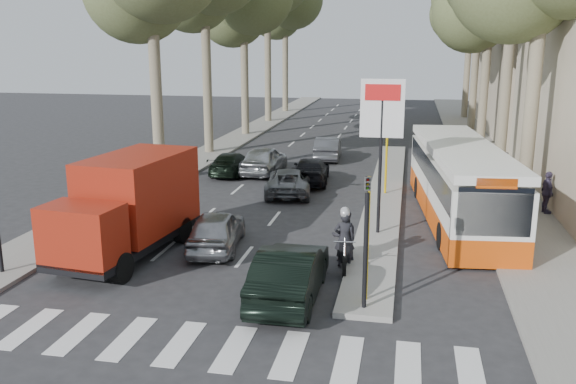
# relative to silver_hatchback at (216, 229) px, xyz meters

# --- Properties ---
(ground) EXTENTS (120.00, 120.00, 0.00)m
(ground) POSITION_rel_silver_hatchback_xyz_m (2.03, -2.61, -0.67)
(ground) COLOR #28282B
(ground) RESTS_ON ground
(sidewalk_right) EXTENTS (3.20, 70.00, 0.12)m
(sidewalk_right) POSITION_rel_silver_hatchback_xyz_m (10.63, 22.39, -0.61)
(sidewalk_right) COLOR gray
(sidewalk_right) RESTS_ON ground
(median_left) EXTENTS (2.40, 64.00, 0.12)m
(median_left) POSITION_rel_silver_hatchback_xyz_m (-5.97, 25.39, -0.61)
(median_left) COLOR gray
(median_left) RESTS_ON ground
(traffic_island) EXTENTS (1.50, 26.00, 0.16)m
(traffic_island) POSITION_rel_silver_hatchback_xyz_m (5.28, 8.39, -0.59)
(traffic_island) COLOR gray
(traffic_island) RESTS_ON ground
(building_far) EXTENTS (11.00, 20.00, 16.00)m
(building_far) POSITION_rel_silver_hatchback_xyz_m (17.53, 31.39, 7.33)
(building_far) COLOR #B7A88E
(building_far) RESTS_ON ground
(billboard) EXTENTS (1.50, 12.10, 5.60)m
(billboard) POSITION_rel_silver_hatchback_xyz_m (5.28, 2.39, 3.03)
(billboard) COLOR yellow
(billboard) RESTS_ON ground
(traffic_light_island) EXTENTS (0.16, 0.41, 3.60)m
(traffic_light_island) POSITION_rel_silver_hatchback_xyz_m (5.28, -4.11, 1.82)
(traffic_light_island) COLOR black
(traffic_light_island) RESTS_ON ground
(tree_l_e) EXTENTS (7.40, 7.20, 14.49)m
(tree_l_e) POSITION_rel_silver_hatchback_xyz_m (-5.94, 41.50, 10.06)
(tree_l_e) COLOR #6B604C
(tree_l_e) RESTS_ON ground
(tree_r_e) EXTENTS (7.40, 7.20, 14.10)m
(tree_r_e) POSITION_rel_silver_hatchback_xyz_m (11.26, 39.50, 9.71)
(tree_r_e) COLOR #6B604C
(tree_r_e) RESTS_ON ground
(silver_hatchback) EXTENTS (2.07, 4.11, 1.34)m
(silver_hatchback) POSITION_rel_silver_hatchback_xyz_m (0.00, 0.00, 0.00)
(silver_hatchback) COLOR #929499
(silver_hatchback) RESTS_ON ground
(dark_hatchback) EXTENTS (1.60, 4.52, 1.48)m
(dark_hatchback) POSITION_rel_silver_hatchback_xyz_m (3.23, -3.58, 0.07)
(dark_hatchback) COLOR black
(dark_hatchback) RESTS_ON ground
(queue_car_a) EXTENTS (2.53, 4.52, 1.19)m
(queue_car_a) POSITION_rel_silver_hatchback_xyz_m (0.93, 7.98, -0.07)
(queue_car_a) COLOR #505458
(queue_car_a) RESTS_ON ground
(queue_car_b) EXTENTS (2.13, 4.44, 1.25)m
(queue_car_b) POSITION_rel_silver_hatchback_xyz_m (1.53, 10.39, -0.05)
(queue_car_b) COLOR black
(queue_car_b) RESTS_ON ground
(queue_car_c) EXTENTS (1.94, 4.47, 1.50)m
(queue_car_c) POSITION_rel_silver_hatchback_xyz_m (-1.26, 12.15, 0.08)
(queue_car_c) COLOR #A7AAAF
(queue_car_c) RESTS_ON ground
(queue_car_d) EXTENTS (1.66, 4.14, 1.34)m
(queue_car_d) POSITION_rel_silver_hatchback_xyz_m (1.53, 16.84, -0.00)
(queue_car_d) COLOR #505158
(queue_car_d) RESTS_ON ground
(queue_car_e) EXTENTS (1.65, 4.04, 1.17)m
(queue_car_e) POSITION_rel_silver_hatchback_xyz_m (-2.89, 11.60, -0.08)
(queue_car_e) COLOR black
(queue_car_e) RESTS_ON ground
(red_truck) EXTENTS (2.90, 6.26, 3.23)m
(red_truck) POSITION_rel_silver_hatchback_xyz_m (-2.54, -1.12, 1.04)
(red_truck) COLOR black
(red_truck) RESTS_ON ground
(city_bus) EXTENTS (3.66, 11.64, 3.02)m
(city_bus) POSITION_rel_silver_hatchback_xyz_m (8.23, 5.19, 0.92)
(city_bus) COLOR #DC4B0C
(city_bus) RESTS_ON ground
(motorcycle) EXTENTS (0.88, 2.24, 1.91)m
(motorcycle) POSITION_rel_silver_hatchback_xyz_m (4.40, -0.77, 0.20)
(motorcycle) COLOR black
(motorcycle) RESTS_ON ground
(pedestrian_near) EXTENTS (0.65, 1.07, 1.70)m
(pedestrian_near) POSITION_rel_silver_hatchback_xyz_m (11.76, 6.42, 0.30)
(pedestrian_near) COLOR #403752
(pedestrian_near) RESTS_ON sidewalk_right
(pedestrian_far) EXTENTS (1.16, 0.64, 1.71)m
(pedestrian_far) POSITION_rel_silver_hatchback_xyz_m (10.08, 11.15, 0.31)
(pedestrian_far) COLOR #665D4C
(pedestrian_far) RESTS_ON sidewalk_right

